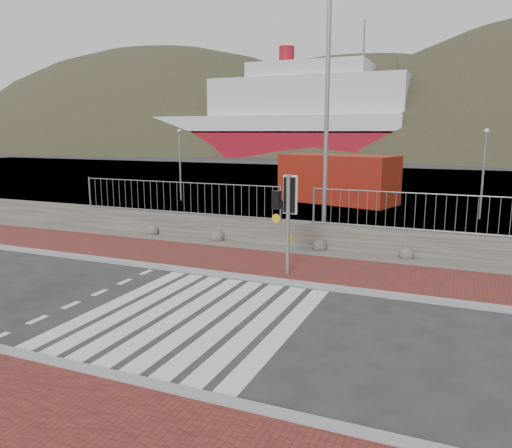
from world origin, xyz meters
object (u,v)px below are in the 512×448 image
at_px(ferry, 271,122).
at_px(traffic_signal_far, 287,203).
at_px(shipping_container, 338,179).
at_px(streetlight, 331,104).

bearing_deg(ferry, traffic_signal_far, -68.34).
bearing_deg(traffic_signal_far, shipping_container, -77.84).
xyz_separation_m(ferry, shipping_container, (23.27, -49.19, -4.02)).
distance_m(streetlight, shipping_container, 11.36).
bearing_deg(ferry, shipping_container, -64.69).
bearing_deg(ferry, streetlight, -66.88).
height_order(ferry, streetlight, ferry).
xyz_separation_m(ferry, streetlight, (25.51, -59.74, -0.45)).
height_order(traffic_signal_far, streetlight, streetlight).
relative_size(streetlight, shipping_container, 1.35).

